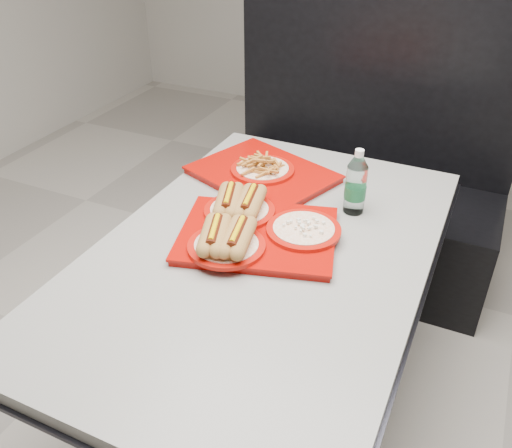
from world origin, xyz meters
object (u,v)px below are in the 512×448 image
at_px(diner_table, 263,292).
at_px(tray_far, 263,171).
at_px(booth_bench, 358,187).
at_px(water_bottle, 356,185).
at_px(tray_near, 252,228).

relative_size(diner_table, tray_far, 2.58).
xyz_separation_m(booth_bench, water_bottle, (0.17, -0.79, 0.44)).
bearing_deg(water_bottle, tray_far, 166.81).
xyz_separation_m(booth_bench, tray_near, (-0.05, -1.06, 0.38)).
height_order(tray_far, water_bottle, water_bottle).
bearing_deg(tray_far, tray_near, -70.44).
bearing_deg(booth_bench, diner_table, -90.00).
height_order(diner_table, water_bottle, water_bottle).
relative_size(booth_bench, tray_far, 2.45).
bearing_deg(water_bottle, diner_table, -119.84).
relative_size(tray_near, tray_far, 0.95).
height_order(diner_table, tray_near, tray_near).
xyz_separation_m(diner_table, tray_far, (-0.18, 0.39, 0.19)).
bearing_deg(diner_table, booth_bench, 90.00).
bearing_deg(water_bottle, booth_bench, 102.50).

